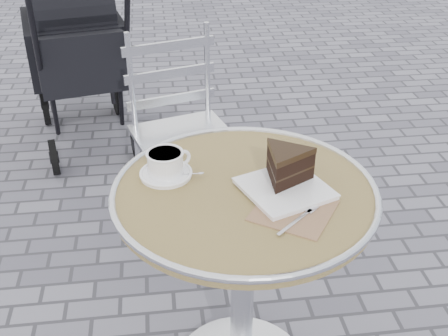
{
  "coord_description": "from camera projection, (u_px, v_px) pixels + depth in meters",
  "views": [
    {
      "loc": [
        -0.21,
        -1.23,
        1.56
      ],
      "look_at": [
        -0.05,
        0.04,
        0.78
      ],
      "focal_mm": 45.0,
      "sensor_mm": 36.0,
      "label": 1
    }
  ],
  "objects": [
    {
      "name": "baby_stroller",
      "position": [
        78.0,
        57.0,
        3.08
      ],
      "size": [
        0.66,
        1.1,
        1.07
      ],
      "rotation": [
        0.0,
        0.0,
        0.21
      ],
      "color": "black",
      "rests_on": "ground"
    },
    {
      "name": "cake_plate_set",
      "position": [
        286.0,
        171.0,
        1.48
      ],
      "size": [
        0.26,
        0.35,
        0.11
      ],
      "rotation": [
        0.0,
        0.0,
        0.36
      ],
      "color": "#8D664D",
      "rests_on": "cafe_table"
    },
    {
      "name": "cappuccino_set",
      "position": [
        166.0,
        165.0,
        1.54
      ],
      "size": [
        0.17,
        0.14,
        0.07
      ],
      "rotation": [
        0.0,
        0.0,
        0.41
      ],
      "color": "white",
      "rests_on": "cafe_table"
    },
    {
      "name": "cafe_table",
      "position": [
        243.0,
        238.0,
        1.58
      ],
      "size": [
        0.72,
        0.72,
        0.74
      ],
      "color": "silver",
      "rests_on": "ground"
    },
    {
      "name": "bistro_chair",
      "position": [
        177.0,
        110.0,
        2.35
      ],
      "size": [
        0.49,
        0.49,
        0.88
      ],
      "rotation": [
        0.0,
        0.0,
        0.28
      ],
      "color": "silver",
      "rests_on": "ground"
    }
  ]
}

